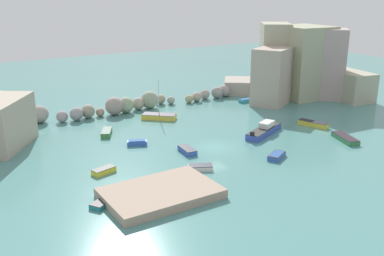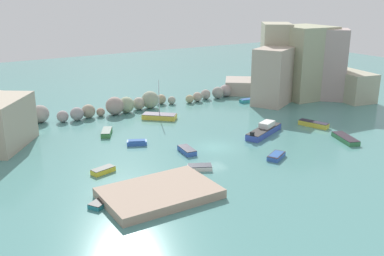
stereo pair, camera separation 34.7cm
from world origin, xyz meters
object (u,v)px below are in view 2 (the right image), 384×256
(moored_boat_3, at_px, (103,170))
(moored_boat_5, at_px, (159,116))
(moored_boat_10, at_px, (200,167))
(moored_boat_11, at_px, (107,132))
(moored_boat_1, at_px, (137,143))
(stone_dock, at_px, (159,193))
(moored_boat_7, at_px, (187,150))
(moored_boat_6, at_px, (247,101))
(moored_boat_2, at_px, (103,202))
(moored_boat_4, at_px, (345,139))
(moored_boat_0, at_px, (264,130))
(moored_boat_8, at_px, (313,124))
(moored_boat_9, at_px, (276,156))

(moored_boat_3, distance_m, moored_boat_5, 19.86)
(moored_boat_10, height_order, moored_boat_11, moored_boat_11)
(moored_boat_1, xyz_separation_m, moored_boat_3, (-6.46, -5.82, -0.03))
(stone_dock, relative_size, moored_boat_11, 2.96)
(moored_boat_7, bearing_deg, moored_boat_6, 132.31)
(moored_boat_2, height_order, moored_boat_4, moored_boat_4)
(moored_boat_0, relative_size, moored_boat_2, 2.44)
(moored_boat_4, height_order, moored_boat_10, moored_boat_4)
(stone_dock, xyz_separation_m, moored_boat_4, (26.43, 1.49, -0.11))
(stone_dock, bearing_deg, moored_boat_2, 163.11)
(moored_boat_7, bearing_deg, moored_boat_5, 171.15)
(moored_boat_8, bearing_deg, moored_boat_11, 46.96)
(moored_boat_1, bearing_deg, moored_boat_2, -101.15)
(moored_boat_6, height_order, moored_boat_9, moored_boat_6)
(moored_boat_2, xyz_separation_m, moored_boat_11, (7.36, 17.77, 0.10))
(moored_boat_2, xyz_separation_m, moored_boat_7, (12.63, 6.77, 0.08))
(moored_boat_9, xyz_separation_m, moored_boat_10, (-8.80, 1.80, -0.04))
(stone_dock, height_order, moored_boat_10, stone_dock)
(moored_boat_2, xyz_separation_m, moored_boat_4, (31.19, 0.04, 0.09))
(moored_boat_3, relative_size, moored_boat_5, 0.46)
(moored_boat_4, relative_size, moored_boat_6, 1.97)
(moored_boat_8, relative_size, moored_boat_11, 1.23)
(stone_dock, distance_m, moored_boat_1, 14.25)
(moored_boat_3, distance_m, moored_boat_6, 34.12)
(stone_dock, xyz_separation_m, moored_boat_0, (19.73, 8.72, 0.14))
(moored_boat_4, bearing_deg, moored_boat_5, -123.71)
(moored_boat_1, relative_size, moored_boat_11, 0.75)
(stone_dock, bearing_deg, moored_boat_0, 23.84)
(moored_boat_6, height_order, moored_boat_8, moored_boat_8)
(moored_boat_9, bearing_deg, moored_boat_8, -0.91)
(moored_boat_0, distance_m, moored_boat_10, 14.30)
(moored_boat_3, bearing_deg, moored_boat_11, -127.75)
(moored_boat_3, height_order, moored_boat_6, moored_boat_6)
(moored_boat_4, height_order, moored_boat_5, moored_boat_5)
(moored_boat_1, bearing_deg, moored_boat_9, -22.25)
(moored_boat_9, bearing_deg, moored_boat_10, 140.86)
(moored_boat_4, xyz_separation_m, moored_boat_7, (-18.56, 6.73, -0.00))
(moored_boat_8, bearing_deg, moored_boat_3, 71.52)
(moored_boat_7, bearing_deg, moored_boat_8, 95.10)
(moored_boat_4, bearing_deg, moored_boat_10, -74.90)
(moored_boat_2, bearing_deg, moored_boat_3, -143.52)
(moored_boat_2, xyz_separation_m, moored_boat_5, (16.41, 20.53, 0.18))
(moored_boat_5, xyz_separation_m, moored_boat_10, (-5.17, -18.61, -0.14))
(moored_boat_0, bearing_deg, moored_boat_6, 35.01)
(moored_boat_9, bearing_deg, moored_boat_7, 110.47)
(stone_dock, xyz_separation_m, moored_boat_9, (15.27, 1.57, -0.12))
(moored_boat_6, bearing_deg, moored_boat_5, -171.43)
(moored_boat_8, height_order, moored_boat_11, moored_boat_8)
(moored_boat_6, relative_size, moored_boat_8, 0.56)
(stone_dock, relative_size, moored_boat_7, 3.45)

